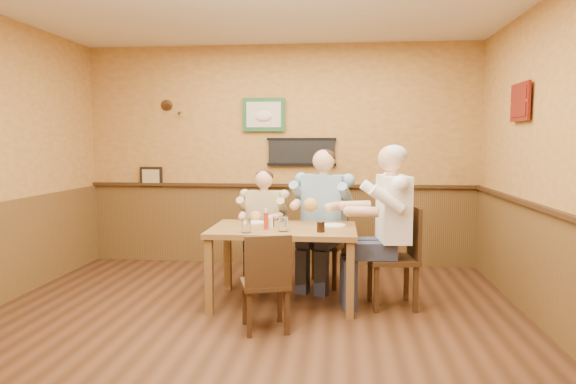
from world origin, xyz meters
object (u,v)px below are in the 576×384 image
object	(u,v)px
diner_blue_polo	(324,224)
hot_sauce_bottle	(266,220)
dining_table	(283,237)
chair_back_left	(265,247)
water_glass_mid	(283,224)
cola_tumbler	(321,227)
water_glass_left	(246,226)
chair_near_side	(265,281)
diner_white_elder	(393,235)
salt_shaker	(271,223)
chair_back_right	(324,243)
pepper_shaker	(272,222)
chair_right_end	(392,257)
diner_tan_shirt	(265,232)

from	to	relation	value
diner_blue_polo	hot_sauce_bottle	bearing A→B (deg)	-106.35
dining_table	diner_blue_polo	bearing A→B (deg)	62.09
chair_back_left	water_glass_mid	bearing A→B (deg)	-66.26
cola_tumbler	water_glass_mid	bearing A→B (deg)	178.98
diner_blue_polo	water_glass_left	world-z (taller)	diner_blue_polo
chair_near_side	diner_white_elder	size ratio (longest dim) A/B	0.60
diner_white_elder	hot_sauce_bottle	distance (m)	1.21
chair_back_left	diner_white_elder	size ratio (longest dim) A/B	0.57
hot_sauce_bottle	salt_shaker	bearing A→B (deg)	69.43
diner_blue_polo	salt_shaker	size ratio (longest dim) A/B	13.40
chair_back_right	pepper_shaker	distance (m)	0.88
chair_back_left	cola_tumbler	xyz separation A→B (m)	(0.67, -0.99, 0.40)
diner_white_elder	chair_back_right	bearing A→B (deg)	-142.69
diner_white_elder	cola_tumbler	size ratio (longest dim) A/B	14.31
salt_shaker	diner_white_elder	bearing A→B (deg)	1.22
chair_near_side	chair_right_end	bearing A→B (deg)	-164.86
diner_tan_shirt	water_glass_mid	bearing A→B (deg)	-66.26
chair_back_left	diner_blue_polo	bearing A→B (deg)	-0.20
chair_right_end	water_glass_left	world-z (taller)	chair_right_end
hot_sauce_bottle	cola_tumbler	bearing A→B (deg)	-10.08
water_glass_left	water_glass_mid	xyz separation A→B (m)	(0.33, 0.11, 0.00)
dining_table	chair_back_left	xyz separation A→B (m)	(-0.30, 0.77, -0.26)
chair_back_right	pepper_shaker	world-z (taller)	chair_back_right
diner_tan_shirt	water_glass_mid	world-z (taller)	diner_tan_shirt
diner_blue_polo	pepper_shaker	size ratio (longest dim) A/B	14.44
dining_table	chair_near_side	distance (m)	0.77
hot_sauce_bottle	water_glass_left	bearing A→B (deg)	-128.61
chair_near_side	diner_tan_shirt	bearing A→B (deg)	-99.17
chair_near_side	hot_sauce_bottle	size ratio (longest dim) A/B	4.59
chair_back_right	diner_blue_polo	size ratio (longest dim) A/B	0.70
dining_table	diner_tan_shirt	xyz separation A→B (m)	(-0.30, 0.77, -0.09)
water_glass_mid	hot_sauce_bottle	distance (m)	0.20
diner_tan_shirt	water_glass_left	bearing A→B (deg)	-84.84
chair_back_left	diner_white_elder	distance (m)	1.58
diner_blue_polo	diner_white_elder	distance (m)	0.98
chair_near_side	diner_blue_polo	distance (m)	1.52
chair_right_end	water_glass_mid	size ratio (longest dim) A/B	7.37
diner_blue_polo	water_glass_mid	xyz separation A→B (m)	(-0.35, -0.92, 0.14)
diner_tan_shirt	water_glass_left	distance (m)	1.12
water_glass_mid	pepper_shaker	size ratio (longest dim) A/B	1.42
diner_tan_shirt	salt_shaker	world-z (taller)	diner_tan_shirt
diner_white_elder	water_glass_left	bearing A→B (deg)	-83.16
water_glass_left	salt_shaker	world-z (taller)	water_glass_left
salt_shaker	pepper_shaker	xyz separation A→B (m)	(0.00, 0.08, -0.00)
diner_tan_shirt	diner_blue_polo	bearing A→B (deg)	-0.20
diner_white_elder	hot_sauce_bottle	world-z (taller)	diner_white_elder
diner_blue_polo	water_glass_mid	size ratio (longest dim) A/B	10.18
chair_near_side	water_glass_mid	world-z (taller)	water_glass_mid
pepper_shaker	diner_blue_polo	bearing A→B (deg)	53.40
chair_back_left	salt_shaker	xyz separation A→B (m)	(0.18, -0.80, 0.40)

